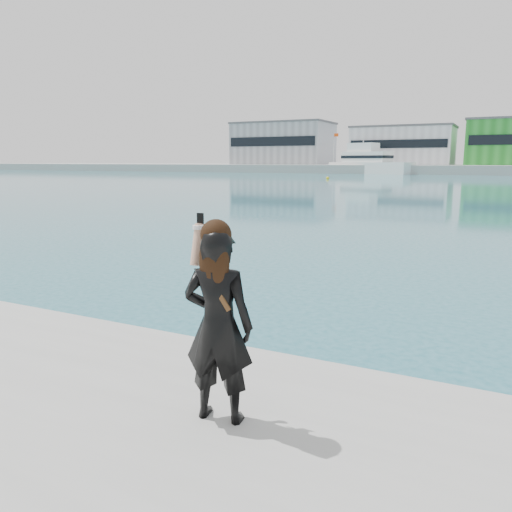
# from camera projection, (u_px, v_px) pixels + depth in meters

# --- Properties ---
(ground) EXTENTS (500.00, 500.00, 0.00)m
(ground) POSITION_uv_depth(u_px,v_px,m) (219.00, 455.00, 5.11)
(ground) COLOR #17606A
(ground) RESTS_ON ground
(far_quay) EXTENTS (320.00, 40.00, 2.00)m
(far_quay) POSITION_uv_depth(u_px,v_px,m) (497.00, 169.00, 119.11)
(far_quay) COLOR #9E9E99
(far_quay) RESTS_ON ground
(warehouse_grey_left) EXTENTS (26.52, 16.36, 11.50)m
(warehouse_grey_left) POSITION_uv_depth(u_px,v_px,m) (283.00, 143.00, 140.24)
(warehouse_grey_left) COLOR gray
(warehouse_grey_left) RESTS_ON far_quay
(warehouse_white) EXTENTS (24.48, 15.35, 9.50)m
(warehouse_white) POSITION_uv_depth(u_px,v_px,m) (403.00, 146.00, 125.93)
(warehouse_white) COLOR silver
(warehouse_white) RESTS_ON far_quay
(flagpole_left) EXTENTS (1.28, 0.16, 8.00)m
(flagpole_left) POSITION_uv_depth(u_px,v_px,m) (334.00, 147.00, 126.83)
(flagpole_left) COLOR silver
(flagpole_left) RESTS_ON far_quay
(motor_yacht) EXTENTS (20.52, 11.38, 9.24)m
(motor_yacht) POSITION_uv_depth(u_px,v_px,m) (369.00, 162.00, 115.53)
(motor_yacht) COLOR white
(motor_yacht) RESTS_ON ground
(buoy_far) EXTENTS (0.50, 0.50, 0.50)m
(buoy_far) POSITION_uv_depth(u_px,v_px,m) (328.00, 179.00, 82.31)
(buoy_far) COLOR yellow
(buoy_far) RESTS_ON ground
(woman) EXTENTS (0.66, 0.48, 1.74)m
(woman) POSITION_uv_depth(u_px,v_px,m) (218.00, 320.00, 4.11)
(woman) COLOR black
(woman) RESTS_ON near_quay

